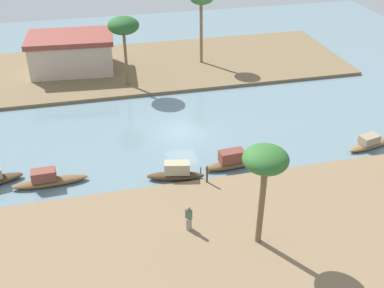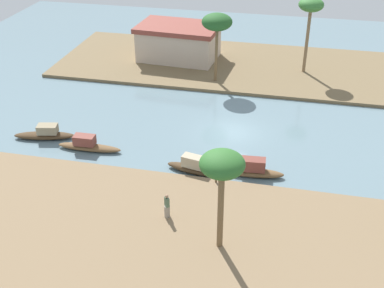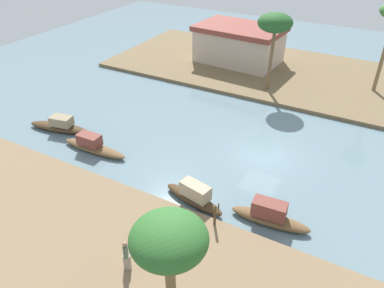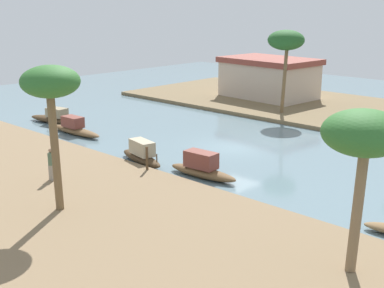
% 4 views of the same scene
% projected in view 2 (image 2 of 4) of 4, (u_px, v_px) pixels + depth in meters
% --- Properties ---
extents(river_water, '(70.33, 70.33, 0.00)m').
position_uv_depth(river_water, '(232.00, 132.00, 41.13)').
color(river_water, slate).
rests_on(river_water, ground).
extents(riverbank_left, '(41.22, 14.40, 0.30)m').
position_uv_depth(riverbank_left, '(193.00, 250.00, 28.78)').
color(riverbank_left, '#846B4C').
rests_on(riverbank_left, ground).
extents(riverbank_right, '(41.22, 14.40, 0.30)m').
position_uv_depth(riverbank_right, '(253.00, 67.00, 53.34)').
color(riverbank_right, brown).
rests_on(riverbank_right, ground).
extents(sampan_upstream_small, '(4.29, 1.30, 1.39)m').
position_uv_depth(sampan_upstream_small, '(253.00, 170.00, 35.37)').
color(sampan_upstream_small, brown).
rests_on(sampan_upstream_small, river_water).
extents(sampan_open_hull, '(4.96, 2.09, 1.20)m').
position_uv_depth(sampan_open_hull, '(45.00, 134.00, 40.08)').
color(sampan_open_hull, '#47331E').
rests_on(sampan_open_hull, river_water).
extents(sampan_with_red_awning, '(4.06, 1.70, 1.36)m').
position_uv_depth(sampan_with_red_awning, '(193.00, 167.00, 35.72)').
color(sampan_with_red_awning, '#47331E').
rests_on(sampan_with_red_awning, river_water).
extents(sampan_downstream_large, '(5.05, 1.13, 1.22)m').
position_uv_depth(sampan_downstream_large, '(88.00, 145.00, 38.52)').
color(sampan_downstream_large, brown).
rests_on(sampan_downstream_large, river_water).
extents(person_on_near_bank, '(0.50, 0.50, 1.64)m').
position_uv_depth(person_on_near_bank, '(167.00, 207.00, 30.84)').
color(person_on_near_bank, gray).
rests_on(person_on_near_bank, riverbank_left).
extents(mooring_post, '(0.14, 0.14, 1.27)m').
position_uv_depth(mooring_post, '(216.00, 174.00, 34.11)').
color(mooring_post, '#4C3823').
rests_on(mooring_post, riverbank_left).
extents(palm_tree_left_near, '(2.43, 2.43, 6.22)m').
position_uv_depth(palm_tree_left_near, '(222.00, 167.00, 26.19)').
color(palm_tree_left_near, brown).
rests_on(palm_tree_left_near, riverbank_left).
extents(palm_tree_right_tall, '(2.90, 2.90, 6.59)m').
position_uv_depth(palm_tree_right_tall, '(217.00, 23.00, 47.11)').
color(palm_tree_right_tall, brown).
rests_on(palm_tree_right_tall, riverbank_right).
extents(palm_tree_right_short, '(2.45, 2.45, 7.47)m').
position_uv_depth(palm_tree_right_short, '(311.00, 8.00, 48.67)').
color(palm_tree_right_short, '#7F6647').
rests_on(palm_tree_right_short, riverbank_right).
extents(riverside_building, '(8.93, 6.23, 3.67)m').
position_uv_depth(riverside_building, '(179.00, 42.00, 54.20)').
color(riverside_building, '#C6B29E').
rests_on(riverside_building, riverbank_right).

